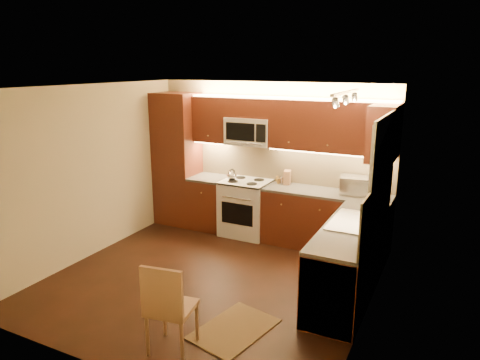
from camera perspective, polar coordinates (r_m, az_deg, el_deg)
The scene contains 37 objects.
floor at distance 6.04m, azimuth -3.69°, elevation -12.59°, with size 4.00×4.00×0.01m, color black.
ceiling at distance 5.38m, azimuth -4.13°, elevation 11.81°, with size 4.00×4.00×0.01m, color beige.
wall_back at distance 7.33m, azimuth 4.01°, elevation 2.70°, with size 4.00×0.01×2.50m, color #C8BB92.
wall_front at distance 4.08m, azimuth -18.32°, elevation -7.88°, with size 4.00×0.01×2.50m, color #C8BB92.
wall_left at distance 6.79m, azimuth -18.64°, elevation 0.99°, with size 0.01×4.00×2.50m, color #C8BB92.
wall_right at distance 4.93m, azimuth 16.68°, elevation -3.87°, with size 0.01×4.00×2.50m, color #C8BB92.
pantry at distance 7.87m, azimuth -8.04°, elevation 2.67°, with size 0.70×0.60×2.30m, color #471B0F.
base_cab_back_left at distance 7.70m, azimuth -3.79°, elevation -3.01°, with size 0.62×0.60×0.86m, color #471B0F.
counter_back_left at distance 7.58m, azimuth -3.84°, elevation 0.23°, with size 0.62×0.60×0.04m, color #363431.
base_cab_back_right at distance 6.96m, azimuth 10.90°, elevation -5.23°, with size 1.92×0.60×0.86m, color #471B0F.
counter_back_right at distance 6.82m, azimuth 11.08°, elevation -1.66°, with size 1.92×0.60×0.04m, color #363431.
base_cab_right at distance 5.64m, azimuth 13.76°, elevation -10.23°, with size 0.60×2.00×0.86m, color #471B0F.
counter_right at distance 5.47m, azimuth 14.05°, elevation -5.94°, with size 0.60×2.00×0.04m, color #363431.
dishwasher at distance 5.03m, azimuth 11.90°, elevation -13.35°, with size 0.58×0.60×0.84m, color silver.
backsplash_back at distance 7.21m, azimuth 6.54°, elevation 2.03°, with size 3.30×0.02×0.60m, color tan.
backsplash_right at distance 5.32m, azimuth 17.31°, elevation -3.12°, with size 0.02×2.00×0.60m, color tan.
upper_cab_back_left at distance 7.50m, azimuth -3.49°, elevation 7.82°, with size 0.62×0.35×0.75m, color #471B0F.
upper_cab_back_right at distance 6.73m, azimuth 11.78°, elevation 6.76°, with size 1.92×0.35×0.75m, color #471B0F.
upper_cab_bridge at distance 7.16m, azimuth 1.34°, elevation 9.29°, with size 0.76×0.35×0.31m, color #471B0F.
upper_cab_right_corner at distance 6.16m, azimuth 17.83°, elevation 5.66°, with size 0.35×0.50×0.75m, color #471B0F.
stove at distance 7.37m, azimuth 0.77°, elevation -3.57°, with size 0.76×0.65×0.92m, color silver, non-canonical shape.
microwave at distance 7.19m, azimuth 1.27°, elevation 6.31°, with size 0.76×0.38×0.44m, color silver, non-canonical shape.
window_frame at distance 5.36m, azimuth 17.85°, elevation 1.41°, with size 0.03×1.44×1.24m, color silver.
window_blinds at distance 5.36m, azimuth 17.63°, elevation 1.43°, with size 0.02×1.36×1.16m, color silver.
sink at distance 5.58m, azimuth 14.45°, elevation -4.53°, with size 0.52×0.86×0.15m, color silver, non-canonical shape.
faucet at distance 5.52m, azimuth 16.33°, elevation -4.03°, with size 0.20×0.04×0.30m, color silver, non-canonical shape.
track_light_bar at distance 5.18m, azimuth 13.50°, elevation 10.90°, with size 0.04×1.20×0.03m, color silver.
kettle at distance 7.24m, azimuth -1.08°, elevation 0.69°, with size 0.17×0.17×0.19m, color silver, non-canonical shape.
toaster_oven at distance 6.76m, azimuth 14.65°, elevation -0.68°, with size 0.44×0.33×0.26m, color silver.
knife_block at distance 7.13m, azimuth 6.09°, elevation 0.35°, with size 0.10×0.16×0.22m, color #956743.
spice_jar_a at distance 7.25m, azimuth 5.48°, elevation 0.11°, with size 0.05×0.05×0.10m, color silver.
spice_jar_b at distance 7.17m, azimuth 4.98°, elevation -0.11°, with size 0.05×0.05×0.08m, color brown.
spice_jar_c at distance 7.19m, azimuth 5.34°, elevation -0.02°, with size 0.04×0.04×0.10m, color silver.
spice_jar_d at distance 7.29m, azimuth 4.80°, elevation 0.17°, with size 0.04×0.04×0.09m, color #A57E31.
soap_bottle at distance 5.84m, azimuth 16.12°, elevation -3.68°, with size 0.08×0.08×0.17m, color silver.
rug at distance 5.02m, azimuth -0.74°, elevation -18.62°, with size 0.62×0.92×0.01m, color black.
dining_chair at distance 4.55m, azimuth -8.77°, elevation -15.64°, with size 0.42×0.42×0.96m, color #956743, non-canonical shape.
Camera 1 is at (2.73, -4.63, 2.76)m, focal length 33.18 mm.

